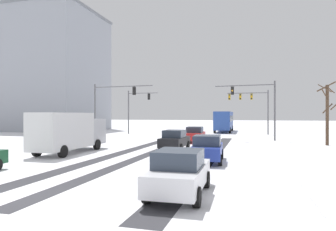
# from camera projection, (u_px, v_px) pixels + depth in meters

# --- Properties ---
(ground_plane) EXTENTS (300.00, 300.00, 0.00)m
(ground_plane) POSITION_uv_depth(u_px,v_px,m) (19.00, 199.00, 9.98)
(ground_plane) COLOR white
(wheel_track_left_lane) EXTENTS (1.07, 29.66, 0.01)m
(wheel_track_left_lane) POSITION_uv_depth(u_px,v_px,m) (129.00, 151.00, 23.44)
(wheel_track_left_lane) COLOR #38383D
(wheel_track_left_lane) RESTS_ON ground
(wheel_track_right_lane) EXTENTS (1.18, 29.66, 0.01)m
(wheel_track_right_lane) POSITION_uv_depth(u_px,v_px,m) (212.00, 154.00, 21.66)
(wheel_track_right_lane) COLOR #38383D
(wheel_track_right_lane) RESTS_ON ground
(wheel_track_center) EXTENTS (0.89, 29.66, 0.01)m
(wheel_track_center) POSITION_uv_depth(u_px,v_px,m) (155.00, 152.00, 22.85)
(wheel_track_center) COLOR #38383D
(wheel_track_center) RESTS_ON ground
(sidewalk_kerb_right) EXTENTS (4.00, 29.66, 0.12)m
(sidewalk_kerb_right) POSITION_uv_depth(u_px,v_px,m) (315.00, 159.00, 18.59)
(sidewalk_kerb_right) COLOR white
(sidewalk_kerb_right) RESTS_ON ground
(traffic_signal_far_left) EXTENTS (4.79, 0.38, 6.50)m
(traffic_signal_far_left) POSITION_uv_depth(u_px,v_px,m) (136.00, 105.00, 44.08)
(traffic_signal_far_left) COLOR #56565B
(traffic_signal_far_left) RESTS_ON ground
(traffic_signal_far_right) EXTENTS (5.90, 0.43, 6.50)m
(traffic_signal_far_right) POSITION_uv_depth(u_px,v_px,m) (251.00, 102.00, 43.45)
(traffic_signal_far_right) COLOR #56565B
(traffic_signal_far_right) RESTS_ON ground
(traffic_signal_near_right) EXTENTS (6.42, 0.59, 6.50)m
(traffic_signal_near_right) POSITION_uv_depth(u_px,v_px,m) (257.00, 100.00, 31.90)
(traffic_signal_near_right) COLOR #56565B
(traffic_signal_near_right) RESTS_ON ground
(traffic_signal_near_left) EXTENTS (7.44, 0.70, 6.50)m
(traffic_signal_near_left) POSITION_uv_depth(u_px,v_px,m) (111.00, 101.00, 34.09)
(traffic_signal_near_left) COLOR #56565B
(traffic_signal_near_left) RESTS_ON ground
(car_red_lead) EXTENTS (1.93, 4.15, 1.62)m
(car_red_lead) POSITION_uv_depth(u_px,v_px,m) (195.00, 134.00, 30.80)
(car_red_lead) COLOR red
(car_red_lead) RESTS_ON ground
(car_black_second) EXTENTS (1.90, 4.13, 1.62)m
(car_black_second) POSITION_uv_depth(u_px,v_px,m) (175.00, 140.00, 24.17)
(car_black_second) COLOR black
(car_black_second) RESTS_ON ground
(car_blue_third) EXTENTS (2.01, 4.19, 1.62)m
(car_blue_third) POSITION_uv_depth(u_px,v_px,m) (207.00, 148.00, 17.89)
(car_blue_third) COLOR #233899
(car_blue_third) RESTS_ON ground
(car_white_fifth) EXTENTS (1.91, 4.14, 1.62)m
(car_white_fifth) POSITION_uv_depth(u_px,v_px,m) (180.00, 172.00, 10.50)
(car_white_fifth) COLOR silver
(car_white_fifth) RESTS_ON ground
(bus_oncoming) EXTENTS (2.76, 11.02, 3.38)m
(bus_oncoming) POSITION_uv_depth(u_px,v_px,m) (224.00, 120.00, 49.74)
(bus_oncoming) COLOR #284793
(bus_oncoming) RESTS_ON ground
(box_truck_delivery) EXTENTS (2.39, 7.43, 3.02)m
(box_truck_delivery) POSITION_uv_depth(u_px,v_px,m) (70.00, 131.00, 22.19)
(box_truck_delivery) COLOR #B7BABF
(box_truck_delivery) RESTS_ON ground
(bare_tree_sidewalk_mid) EXTENTS (1.79, 1.83, 6.08)m
(bare_tree_sidewalk_mid) POSITION_uv_depth(u_px,v_px,m) (327.00, 112.00, 27.64)
(bare_tree_sidewalk_mid) COLOR #4C3828
(bare_tree_sidewalk_mid) RESTS_ON ground
(office_building_far_left_block) EXTENTS (25.89, 15.74, 21.81)m
(office_building_far_left_block) POSITION_uv_depth(u_px,v_px,m) (32.00, 73.00, 56.37)
(office_building_far_left_block) COLOR #9399A3
(office_building_far_left_block) RESTS_ON ground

